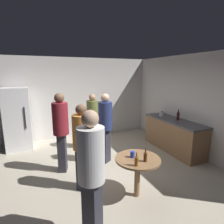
{
  "coord_description": "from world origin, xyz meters",
  "views": [
    {
      "loc": [
        -1.34,
        -3.62,
        2.2
      ],
      "look_at": [
        0.3,
        0.21,
        1.32
      ],
      "focal_mm": 29.7,
      "sensor_mm": 36.0,
      "label": 1
    }
  ],
  "objects_px": {
    "kettle": "(162,114)",
    "person_in_olive_shirt": "(93,117)",
    "person_in_maroon_shirt": "(61,127)",
    "person_in_white_shirt": "(91,168)",
    "refrigerator": "(18,119)",
    "plastic_cup_blue": "(132,154)",
    "beer_bottle_amber": "(136,161)",
    "person_in_navy_shirt": "(105,123)",
    "wine_bottle_on_counter": "(178,116)",
    "beer_bottle_brown": "(145,157)",
    "person_in_orange_shirt": "(82,141)",
    "foreground_table": "(138,164)"
  },
  "relations": [
    {
      "from": "refrigerator",
      "to": "plastic_cup_blue",
      "type": "bearing_deg",
      "value": -57.89
    },
    {
      "from": "kettle",
      "to": "beer_bottle_amber",
      "type": "relative_size",
      "value": 1.06
    },
    {
      "from": "beer_bottle_amber",
      "to": "plastic_cup_blue",
      "type": "bearing_deg",
      "value": 72.21
    },
    {
      "from": "refrigerator",
      "to": "plastic_cup_blue",
      "type": "height_order",
      "value": "refrigerator"
    },
    {
      "from": "person_in_orange_shirt",
      "to": "person_in_maroon_shirt",
      "type": "xyz_separation_m",
      "value": [
        -0.26,
        0.83,
        0.08
      ]
    },
    {
      "from": "refrigerator",
      "to": "beer_bottle_brown",
      "type": "relative_size",
      "value": 7.83
    },
    {
      "from": "kettle",
      "to": "person_in_orange_shirt",
      "type": "bearing_deg",
      "value": -155.88
    },
    {
      "from": "person_in_maroon_shirt",
      "to": "person_in_white_shirt",
      "type": "distance_m",
      "value": 2.0
    },
    {
      "from": "refrigerator",
      "to": "person_in_olive_shirt",
      "type": "xyz_separation_m",
      "value": [
        2.0,
        -0.81,
        0.04
      ]
    },
    {
      "from": "refrigerator",
      "to": "kettle",
      "type": "distance_m",
      "value": 4.26
    },
    {
      "from": "refrigerator",
      "to": "person_in_navy_shirt",
      "type": "bearing_deg",
      "value": -41.3
    },
    {
      "from": "refrigerator",
      "to": "beer_bottle_brown",
      "type": "xyz_separation_m",
      "value": [
        2.11,
        -3.4,
        -0.08
      ]
    },
    {
      "from": "wine_bottle_on_counter",
      "to": "person_in_maroon_shirt",
      "type": "xyz_separation_m",
      "value": [
        -3.19,
        0.11,
        0.03
      ]
    },
    {
      "from": "kettle",
      "to": "plastic_cup_blue",
      "type": "xyz_separation_m",
      "value": [
        -2.04,
        -1.79,
        -0.18
      ]
    },
    {
      "from": "wine_bottle_on_counter",
      "to": "plastic_cup_blue",
      "type": "xyz_separation_m",
      "value": [
        -2.16,
        -1.25,
        -0.23
      ]
    },
    {
      "from": "foreground_table",
      "to": "plastic_cup_blue",
      "type": "xyz_separation_m",
      "value": [
        -0.07,
        0.07,
        0.16
      ]
    },
    {
      "from": "kettle",
      "to": "person_in_olive_shirt",
      "type": "xyz_separation_m",
      "value": [
        -2.03,
        0.57,
        -0.03
      ]
    },
    {
      "from": "beer_bottle_amber",
      "to": "foreground_table",
      "type": "bearing_deg",
      "value": 54.05
    },
    {
      "from": "person_in_maroon_shirt",
      "to": "person_in_white_shirt",
      "type": "bearing_deg",
      "value": -68.06
    },
    {
      "from": "wine_bottle_on_counter",
      "to": "plastic_cup_blue",
      "type": "distance_m",
      "value": 2.51
    },
    {
      "from": "person_in_navy_shirt",
      "to": "person_in_olive_shirt",
      "type": "distance_m",
      "value": 0.97
    },
    {
      "from": "plastic_cup_blue",
      "to": "person_in_maroon_shirt",
      "type": "height_order",
      "value": "person_in_maroon_shirt"
    },
    {
      "from": "foreground_table",
      "to": "person_in_orange_shirt",
      "type": "distance_m",
      "value": 1.09
    },
    {
      "from": "beer_bottle_amber",
      "to": "person_in_maroon_shirt",
      "type": "distance_m",
      "value": 1.92
    },
    {
      "from": "beer_bottle_brown",
      "to": "person_in_navy_shirt",
      "type": "xyz_separation_m",
      "value": [
        -0.09,
        1.62,
        0.19
      ]
    },
    {
      "from": "refrigerator",
      "to": "kettle",
      "type": "height_order",
      "value": "refrigerator"
    },
    {
      "from": "person_in_maroon_shirt",
      "to": "plastic_cup_blue",
      "type": "bearing_deg",
      "value": -33.45
    },
    {
      "from": "person_in_navy_shirt",
      "to": "person_in_olive_shirt",
      "type": "bearing_deg",
      "value": 148.2
    },
    {
      "from": "beer_bottle_amber",
      "to": "person_in_navy_shirt",
      "type": "height_order",
      "value": "person_in_navy_shirt"
    },
    {
      "from": "beer_bottle_brown",
      "to": "person_in_maroon_shirt",
      "type": "xyz_separation_m",
      "value": [
        -1.15,
        1.59,
        0.23
      ]
    },
    {
      "from": "person_in_white_shirt",
      "to": "person_in_maroon_shirt",
      "type": "bearing_deg",
      "value": 60.31
    },
    {
      "from": "person_in_maroon_shirt",
      "to": "person_in_white_shirt",
      "type": "height_order",
      "value": "person_in_maroon_shirt"
    },
    {
      "from": "beer_bottle_amber",
      "to": "person_in_orange_shirt",
      "type": "height_order",
      "value": "person_in_orange_shirt"
    },
    {
      "from": "plastic_cup_blue",
      "to": "person_in_navy_shirt",
      "type": "xyz_separation_m",
      "value": [
        0.03,
        1.4,
        0.22
      ]
    },
    {
      "from": "foreground_table",
      "to": "plastic_cup_blue",
      "type": "height_order",
      "value": "plastic_cup_blue"
    },
    {
      "from": "person_in_white_shirt",
      "to": "plastic_cup_blue",
      "type": "bearing_deg",
      "value": 1.66
    },
    {
      "from": "refrigerator",
      "to": "beer_bottle_brown",
      "type": "distance_m",
      "value": 4.0
    },
    {
      "from": "beer_bottle_brown",
      "to": "person_in_white_shirt",
      "type": "height_order",
      "value": "person_in_white_shirt"
    },
    {
      "from": "beer_bottle_amber",
      "to": "person_in_orange_shirt",
      "type": "bearing_deg",
      "value": 129.04
    },
    {
      "from": "refrigerator",
      "to": "person_in_white_shirt",
      "type": "relative_size",
      "value": 1.01
    },
    {
      "from": "wine_bottle_on_counter",
      "to": "foreground_table",
      "type": "distance_m",
      "value": 2.5
    },
    {
      "from": "plastic_cup_blue",
      "to": "refrigerator",
      "type": "bearing_deg",
      "value": 122.11
    },
    {
      "from": "refrigerator",
      "to": "plastic_cup_blue",
      "type": "xyz_separation_m",
      "value": [
        1.99,
        -3.17,
        -0.11
      ]
    },
    {
      "from": "refrigerator",
      "to": "beer_bottle_amber",
      "type": "bearing_deg",
      "value": -61.31
    },
    {
      "from": "plastic_cup_blue",
      "to": "beer_bottle_amber",
      "type": "bearing_deg",
      "value": -107.79
    },
    {
      "from": "person_in_maroon_shirt",
      "to": "wine_bottle_on_counter",
      "type": "bearing_deg",
      "value": 17.53
    },
    {
      "from": "wine_bottle_on_counter",
      "to": "plastic_cup_blue",
      "type": "relative_size",
      "value": 2.82
    },
    {
      "from": "kettle",
      "to": "person_in_maroon_shirt",
      "type": "bearing_deg",
      "value": -171.99
    },
    {
      "from": "refrigerator",
      "to": "person_in_white_shirt",
      "type": "height_order",
      "value": "refrigerator"
    },
    {
      "from": "person_in_navy_shirt",
      "to": "plastic_cup_blue",
      "type": "bearing_deg",
      "value": -34.17
    }
  ]
}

